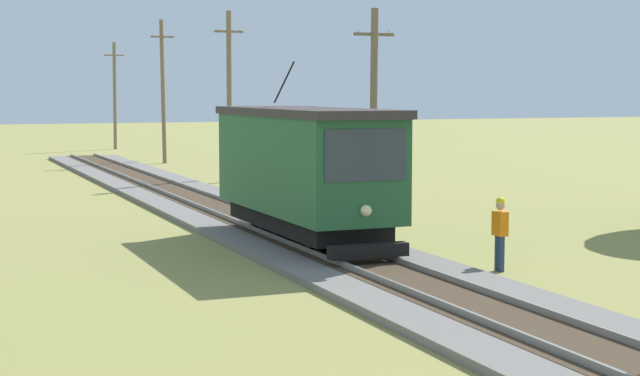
% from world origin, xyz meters
% --- Properties ---
extents(red_tram, '(2.60, 8.54, 4.79)m').
position_xyz_m(red_tram, '(0.00, 20.85, 2.19)').
color(red_tram, '#235633').
rests_on(red_tram, rail_right).
extents(utility_pole_mid, '(1.40, 0.36, 6.93)m').
position_xyz_m(utility_pole_mid, '(3.88, 24.67, 3.56)').
color(utility_pole_mid, '#7A664C').
rests_on(utility_pole_mid, ground).
extents(utility_pole_far, '(1.40, 0.29, 8.01)m').
position_xyz_m(utility_pole_far, '(3.88, 40.59, 4.10)').
color(utility_pole_far, '#7A664C').
rests_on(utility_pole_far, ground).
extents(utility_pole_distant, '(1.40, 0.63, 8.49)m').
position_xyz_m(utility_pole_distant, '(3.88, 54.02, 4.34)').
color(utility_pole_distant, '#7A664C').
rests_on(utility_pole_distant, ground).
extents(utility_pole_horizon, '(1.40, 0.52, 7.84)m').
position_xyz_m(utility_pole_horizon, '(3.88, 69.39, 4.02)').
color(utility_pole_horizon, '#7A664C').
rests_on(utility_pole_horizon, ground).
extents(track_worker, '(0.24, 0.38, 1.78)m').
position_xyz_m(track_worker, '(2.91, 15.53, 0.98)').
color(track_worker, navy).
rests_on(track_worker, ground).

